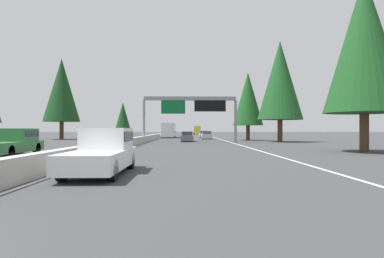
{
  "coord_description": "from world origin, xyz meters",
  "views": [
    {
      "loc": [
        -3.5,
        -5.4,
        1.8
      ],
      "look_at": [
        50.44,
        -6.33,
        1.85
      ],
      "focal_mm": 30.62,
      "sensor_mm": 36.0,
      "label": 1
    }
  ],
  "objects_px": {
    "pickup_mid_center": "(104,151)",
    "oncoming_near": "(120,134)",
    "box_truck_distant_a": "(197,130)",
    "sedan_mid_right": "(187,137)",
    "sedan_mid_left": "(204,134)",
    "oncoming_far": "(15,142)",
    "conifer_right_mid": "(248,99)",
    "conifer_right_near": "(280,80)",
    "conifer_left_mid": "(62,90)",
    "conifer_left_far": "(123,115)",
    "sign_gantry_overhead": "(191,106)",
    "bus_far_left": "(169,130)",
    "sedan_far_center": "(207,135)",
    "conifer_right_foreground": "(364,44)"
  },
  "relations": [
    {
      "from": "conifer_right_near",
      "to": "conifer_left_mid",
      "type": "height_order",
      "value": "conifer_right_near"
    },
    {
      "from": "sedan_mid_right",
      "to": "sedan_mid_left",
      "type": "height_order",
      "value": "same"
    },
    {
      "from": "pickup_mid_center",
      "to": "conifer_right_near",
      "type": "relative_size",
      "value": 0.39
    },
    {
      "from": "sedan_far_center",
      "to": "conifer_left_mid",
      "type": "relative_size",
      "value": 0.3
    },
    {
      "from": "oncoming_far",
      "to": "oncoming_near",
      "type": "bearing_deg",
      "value": -179.94
    },
    {
      "from": "pickup_mid_center",
      "to": "sedan_mid_left",
      "type": "relative_size",
      "value": 1.27
    },
    {
      "from": "oncoming_near",
      "to": "conifer_right_near",
      "type": "bearing_deg",
      "value": 64.35
    },
    {
      "from": "oncoming_near",
      "to": "conifer_right_foreground",
      "type": "xyz_separation_m",
      "value": [
        -33.18,
        -26.14,
        7.69
      ]
    },
    {
      "from": "sedan_mid_right",
      "to": "oncoming_far",
      "type": "distance_m",
      "value": 28.21
    },
    {
      "from": "conifer_right_near",
      "to": "conifer_left_mid",
      "type": "bearing_deg",
      "value": 71.16
    },
    {
      "from": "pickup_mid_center",
      "to": "conifer_left_far",
      "type": "relative_size",
      "value": 0.58
    },
    {
      "from": "bus_far_left",
      "to": "conifer_left_far",
      "type": "xyz_separation_m",
      "value": [
        23.78,
        14.54,
        4.11
      ]
    },
    {
      "from": "conifer_right_near",
      "to": "conifer_left_mid",
      "type": "distance_m",
      "value": 37.83
    },
    {
      "from": "sign_gantry_overhead",
      "to": "oncoming_near",
      "type": "relative_size",
      "value": 2.26
    },
    {
      "from": "box_truck_distant_a",
      "to": "sedan_far_center",
      "type": "bearing_deg",
      "value": 179.91
    },
    {
      "from": "bus_far_left",
      "to": "conifer_left_far",
      "type": "relative_size",
      "value": 1.2
    },
    {
      "from": "sedan_mid_right",
      "to": "box_truck_distant_a",
      "type": "distance_m",
      "value": 70.15
    },
    {
      "from": "sedan_mid_right",
      "to": "conifer_left_far",
      "type": "relative_size",
      "value": 0.46
    },
    {
      "from": "conifer_right_near",
      "to": "conifer_left_mid",
      "type": "xyz_separation_m",
      "value": [
        12.21,
        35.81,
        -0.01
      ]
    },
    {
      "from": "pickup_mid_center",
      "to": "oncoming_near",
      "type": "xyz_separation_m",
      "value": [
        45.32,
        8.57,
        0.0
      ]
    },
    {
      "from": "pickup_mid_center",
      "to": "oncoming_near",
      "type": "height_order",
      "value": "same"
    },
    {
      "from": "oncoming_near",
      "to": "conifer_left_mid",
      "type": "distance_m",
      "value": 13.03
    },
    {
      "from": "conifer_right_near",
      "to": "pickup_mid_center",
      "type": "bearing_deg",
      "value": 152.98
    },
    {
      "from": "pickup_mid_center",
      "to": "conifer_right_foreground",
      "type": "relative_size",
      "value": 0.4
    },
    {
      "from": "sedan_mid_right",
      "to": "box_truck_distant_a",
      "type": "relative_size",
      "value": 0.52
    },
    {
      "from": "pickup_mid_center",
      "to": "oncoming_far",
      "type": "height_order",
      "value": "same"
    },
    {
      "from": "conifer_right_near",
      "to": "conifer_right_foreground",
      "type": "bearing_deg",
      "value": -178.1
    },
    {
      "from": "oncoming_far",
      "to": "conifer_right_foreground",
      "type": "height_order",
      "value": "conifer_right_foreground"
    },
    {
      "from": "sedan_mid_right",
      "to": "conifer_left_far",
      "type": "height_order",
      "value": "conifer_left_far"
    },
    {
      "from": "oncoming_near",
      "to": "conifer_left_far",
      "type": "height_order",
      "value": "conifer_left_far"
    },
    {
      "from": "sign_gantry_overhead",
      "to": "pickup_mid_center",
      "type": "height_order",
      "value": "sign_gantry_overhead"
    },
    {
      "from": "sign_gantry_overhead",
      "to": "oncoming_far",
      "type": "height_order",
      "value": "sign_gantry_overhead"
    },
    {
      "from": "sedan_far_center",
      "to": "oncoming_near",
      "type": "xyz_separation_m",
      "value": [
        -1.32,
        15.72,
        0.23
      ]
    },
    {
      "from": "sedan_mid_right",
      "to": "oncoming_near",
      "type": "xyz_separation_m",
      "value": [
        10.48,
        12.1,
        0.23
      ]
    },
    {
      "from": "box_truck_distant_a",
      "to": "conifer_left_far",
      "type": "distance_m",
      "value": 32.84
    },
    {
      "from": "oncoming_near",
      "to": "conifer_right_mid",
      "type": "xyz_separation_m",
      "value": [
        -5.16,
        -22.16,
        5.91
      ]
    },
    {
      "from": "sign_gantry_overhead",
      "to": "sedan_mid_left",
      "type": "relative_size",
      "value": 2.88
    },
    {
      "from": "sedan_mid_left",
      "to": "bus_far_left",
      "type": "height_order",
      "value": "bus_far_left"
    },
    {
      "from": "pickup_mid_center",
      "to": "oncoming_far",
      "type": "relative_size",
      "value": 1.0
    },
    {
      "from": "conifer_right_foreground",
      "to": "sedan_mid_right",
      "type": "bearing_deg",
      "value": 31.74
    },
    {
      "from": "oncoming_far",
      "to": "conifer_right_near",
      "type": "height_order",
      "value": "conifer_right_near"
    },
    {
      "from": "sedan_far_center",
      "to": "conifer_right_near",
      "type": "distance_m",
      "value": 18.56
    },
    {
      "from": "box_truck_distant_a",
      "to": "oncoming_near",
      "type": "bearing_deg",
      "value": 165.13
    },
    {
      "from": "bus_far_left",
      "to": "conifer_left_far",
      "type": "height_order",
      "value": "conifer_left_far"
    },
    {
      "from": "sign_gantry_overhead",
      "to": "sedan_mid_left",
      "type": "xyz_separation_m",
      "value": [
        27.77,
        -3.13,
        -4.24
      ]
    },
    {
      "from": "sedan_mid_right",
      "to": "sedan_mid_left",
      "type": "distance_m",
      "value": 23.43
    },
    {
      "from": "sedan_mid_left",
      "to": "conifer_right_mid",
      "type": "bearing_deg",
      "value": -160.25
    },
    {
      "from": "oncoming_far",
      "to": "conifer_right_mid",
      "type": "distance_m",
      "value": 38.39
    },
    {
      "from": "oncoming_near",
      "to": "conifer_right_foreground",
      "type": "height_order",
      "value": "conifer_right_foreground"
    },
    {
      "from": "pickup_mid_center",
      "to": "conifer_right_near",
      "type": "height_order",
      "value": "conifer_right_near"
    }
  ]
}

